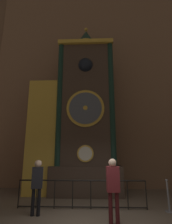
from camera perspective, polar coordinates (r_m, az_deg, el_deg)
name	(u,v)px	position (r m, az deg, el deg)	size (l,w,h in m)	color
cathedral_back_wall	(92,56)	(11.86, 2.11, 17.71)	(24.00, 0.32, 15.93)	#846047
clock_tower	(77,117)	(8.83, -2.97, -1.68)	(4.44, 1.81, 8.86)	#423328
railing_fence	(82,192)	(6.64, -1.43, -24.77)	(4.44, 0.05, 0.93)	black
visitor_near	(37,181)	(6.09, -15.67, -20.90)	(0.39, 0.31, 1.63)	black
visitor_far	(113,183)	(5.28, 8.84, -22.06)	(0.36, 0.25, 1.69)	#461518
stanchion_post	(169,201)	(6.91, 25.39, -24.79)	(0.28, 0.28, 1.00)	gray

